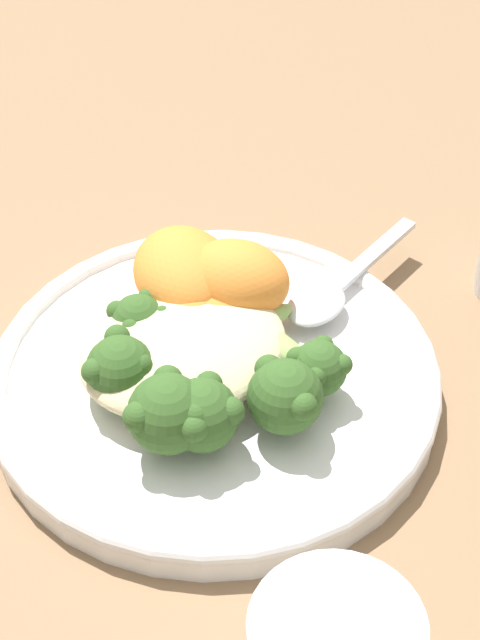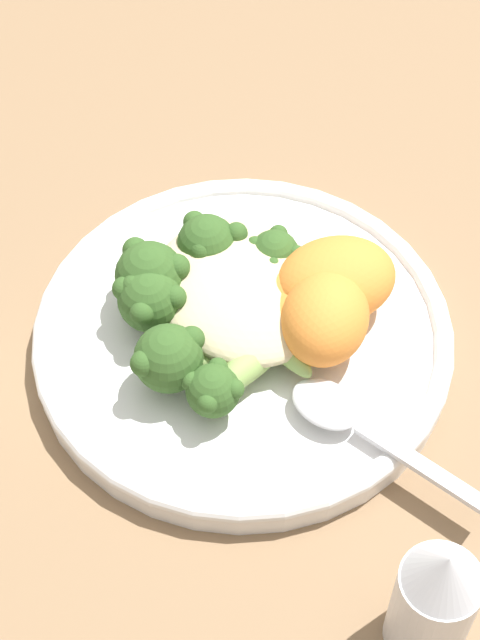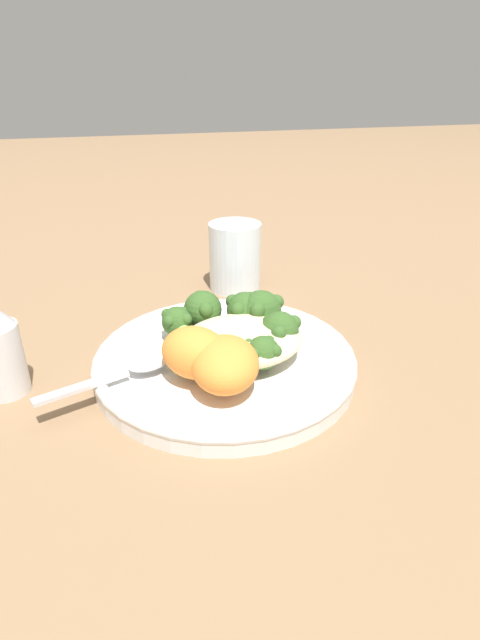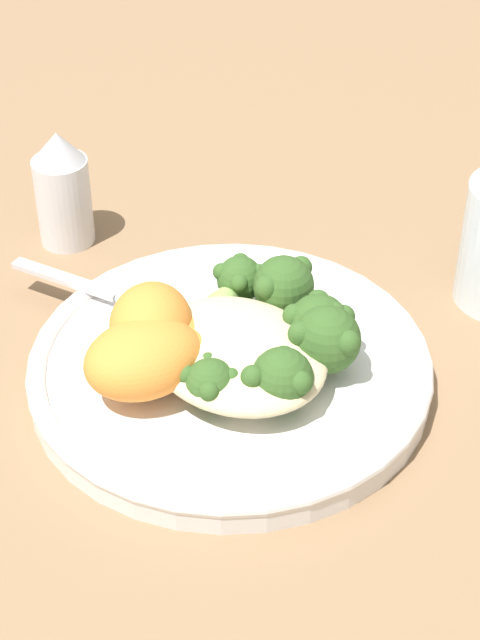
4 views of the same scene
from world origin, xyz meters
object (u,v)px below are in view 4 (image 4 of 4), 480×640
object	(u,v)px
sweet_potato_chunk_3	(183,353)
broccoli_stalk_0	(206,374)
broccoli_stalk_5	(224,296)
sweet_potato_chunk_0	(151,324)
sweet_potato_chunk_1	(143,358)
quinoa_mound	(245,356)
broccoli_stalk_1	(249,367)
plate	(230,368)
sweet_potato_chunk_2	(166,347)
broccoli_stalk_3	(292,327)
spoon	(126,297)
broccoli_stalk_4	(276,291)
broccoli_stalk_2	(310,340)
salt_shaker	(62,189)

from	to	relation	value
sweet_potato_chunk_3	broccoli_stalk_0	bearing A→B (deg)	174.60
broccoli_stalk_5	sweet_potato_chunk_0	bearing A→B (deg)	163.81
sweet_potato_chunk_1	sweet_potato_chunk_0	bearing A→B (deg)	-47.62
quinoa_mound	broccoli_stalk_1	distance (m)	0.01
plate	sweet_potato_chunk_2	bearing A→B (deg)	62.21
broccoli_stalk_3	sweet_potato_chunk_2	world-z (taller)	broccoli_stalk_3
quinoa_mound	sweet_potato_chunk_2	bearing A→B (deg)	38.12
sweet_potato_chunk_3	spoon	distance (m)	0.08
plate	sweet_potato_chunk_3	xyz separation A→B (m)	(0.01, 0.03, 0.02)
broccoli_stalk_0	spoon	distance (m)	0.10
sweet_potato_chunk_0	quinoa_mound	bearing A→B (deg)	-152.71
broccoli_stalk_0	broccoli_stalk_4	bearing A→B (deg)	135.76
sweet_potato_chunk_0	sweet_potato_chunk_3	world-z (taller)	sweet_potato_chunk_0
plate	broccoli_stalk_1	bearing A→B (deg)	157.96
broccoli_stalk_2	broccoli_stalk_5	xyz separation A→B (m)	(0.07, 0.00, -0.01)
sweet_potato_chunk_2	broccoli_stalk_5	bearing A→B (deg)	-76.21
broccoli_stalk_4	broccoli_stalk_5	size ratio (longest dim) A/B	1.03
broccoli_stalk_0	sweet_potato_chunk_1	xyz separation A→B (m)	(0.03, 0.02, 0.01)
broccoli_stalk_5	sweet_potato_chunk_1	bearing A→B (deg)	178.36
broccoli_stalk_5	sweet_potato_chunk_3	distance (m)	0.06
sweet_potato_chunk_2	broccoli_stalk_3	bearing A→B (deg)	-120.73
broccoli_stalk_1	spoon	xyz separation A→B (m)	(0.11, 0.00, -0.01)
spoon	plate	bearing A→B (deg)	169.91
sweet_potato_chunk_1	salt_shaker	xyz separation A→B (m)	(0.18, -0.08, 0.00)
sweet_potato_chunk_0	salt_shaker	world-z (taller)	salt_shaker
sweet_potato_chunk_3	spoon	xyz separation A→B (m)	(0.08, -0.02, -0.01)
sweet_potato_chunk_2	broccoli_stalk_0	bearing A→B (deg)	-177.15
quinoa_mound	salt_shaker	world-z (taller)	salt_shaker
broccoli_stalk_4	spoon	bearing A→B (deg)	141.30
salt_shaker	sweet_potato_chunk_2	bearing A→B (deg)	163.05
sweet_potato_chunk_0	salt_shaker	size ratio (longest dim) A/B	0.70
broccoli_stalk_2	broccoli_stalk_5	bearing A→B (deg)	148.69
plate	sweet_potato_chunk_0	distance (m)	0.06
broccoli_stalk_1	broccoli_stalk_2	size ratio (longest dim) A/B	1.20
sweet_potato_chunk_3	broccoli_stalk_2	bearing A→B (deg)	-127.59
sweet_potato_chunk_2	spoon	bearing A→B (deg)	-17.87
broccoli_stalk_4	sweet_potato_chunk_3	distance (m)	0.08
sweet_potato_chunk_1	sweet_potato_chunk_3	distance (m)	0.03
sweet_potato_chunk_1	broccoli_stalk_1	bearing A→B (deg)	-134.35
broccoli_stalk_0	plate	bearing A→B (deg)	143.37
quinoa_mound	broccoli_stalk_2	distance (m)	0.04
broccoli_stalk_4	sweet_potato_chunk_0	world-z (taller)	sweet_potato_chunk_0
quinoa_mound	sweet_potato_chunk_1	size ratio (longest dim) A/B	1.62
broccoli_stalk_2	sweet_potato_chunk_3	xyz separation A→B (m)	(0.05, 0.06, -0.00)
plate	sweet_potato_chunk_2	distance (m)	0.05
plate	sweet_potato_chunk_1	distance (m)	0.07
sweet_potato_chunk_1	sweet_potato_chunk_2	size ratio (longest dim) A/B	1.01
sweet_potato_chunk_0	sweet_potato_chunk_2	size ratio (longest dim) A/B	0.88
sweet_potato_chunk_3	sweet_potato_chunk_0	bearing A→B (deg)	4.37
broccoli_stalk_3	sweet_potato_chunk_1	xyz separation A→B (m)	(0.03, 0.09, 0.00)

